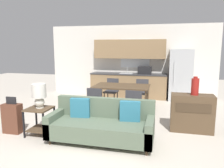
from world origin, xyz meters
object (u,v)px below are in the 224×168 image
(table_lamp, at_px, (39,94))
(dining_chair_far_right, at_px, (142,91))
(refrigerator, at_px, (180,75))
(couch, at_px, (102,125))
(dining_chair_near_right, at_px, (135,104))
(dining_chair_far_left, at_px, (112,90))
(vase, at_px, (195,86))
(dining_chair_near_left, at_px, (96,102))
(side_table, at_px, (39,117))
(credenza, at_px, (192,113))
(suitcase, at_px, (13,118))
(dining_table, at_px, (122,88))

(table_lamp, xyz_separation_m, dining_chair_far_right, (1.86, 2.92, -0.42))
(refrigerator, relative_size, couch, 0.87)
(dining_chair_near_right, xyz_separation_m, dining_chair_far_left, (-0.99, 1.68, 0.00))
(vase, distance_m, dining_chair_far_left, 3.06)
(dining_chair_far_left, xyz_separation_m, dining_chair_far_right, (1.00, 0.04, 0.00))
(vase, xyz_separation_m, dining_chair_near_left, (-2.35, 0.28, -0.55))
(refrigerator, relative_size, dining_chair_far_right, 2.13)
(refrigerator, relative_size, dining_chair_far_left, 2.13)
(refrigerator, relative_size, vase, 4.44)
(couch, xyz_separation_m, table_lamp, (-1.36, -0.01, 0.56))
(side_table, height_order, dining_chair_near_left, dining_chair_near_left)
(credenza, relative_size, suitcase, 1.13)
(credenza, relative_size, dining_chair_far_left, 1.08)
(couch, relative_size, dining_chair_far_right, 2.44)
(dining_table, xyz_separation_m, suitcase, (-2.01, -2.11, -0.39))
(table_lamp, relative_size, credenza, 0.57)
(refrigerator, xyz_separation_m, couch, (-1.72, -3.97, -0.57))
(dining_table, relative_size, credenza, 1.73)
(dining_chair_far_left, xyz_separation_m, suitcase, (-1.52, -2.93, -0.14))
(dining_chair_near_left, distance_m, suitcase, 2.00)
(table_lamp, bearing_deg, dining_chair_far_right, 57.51)
(side_table, bearing_deg, refrigerator, 52.22)
(side_table, xyz_separation_m, dining_chair_far_left, (0.87, 2.89, 0.08))
(couch, xyz_separation_m, dining_chair_near_left, (-0.51, 1.24, 0.14))
(dining_table, xyz_separation_m, vase, (1.84, -1.08, 0.30))
(refrigerator, xyz_separation_m, dining_chair_far_right, (-1.23, -1.06, -0.42))
(dining_table, bearing_deg, dining_chair_far_right, 59.81)
(side_table, relative_size, table_lamp, 1.15)
(refrigerator, bearing_deg, dining_chair_far_left, -153.61)
(refrigerator, height_order, dining_table, refrigerator)
(dining_table, distance_m, couch, 2.08)
(table_lamp, distance_m, dining_chair_far_right, 3.48)
(side_table, height_order, credenza, credenza)
(table_lamp, bearing_deg, dining_chair_near_right, 32.95)
(couch, xyz_separation_m, dining_chair_far_left, (-0.50, 2.86, 0.14))
(couch, height_order, dining_chair_near_right, dining_chair_near_right)
(dining_table, bearing_deg, vase, -30.44)
(dining_chair_far_right, bearing_deg, vase, -58.33)
(vase, distance_m, dining_chair_near_right, 1.47)
(refrigerator, xyz_separation_m, credenza, (0.08, -3.00, -0.48))
(side_table, relative_size, dining_chair_far_left, 0.70)
(dining_chair_near_right, xyz_separation_m, suitcase, (-2.51, -1.25, -0.14))
(dining_table, relative_size, vase, 3.89)
(refrigerator, distance_m, vase, 3.01)
(vase, bearing_deg, couch, -152.32)
(couch, relative_size, credenza, 2.27)
(credenza, bearing_deg, couch, -151.73)
(dining_table, bearing_deg, dining_chair_near_right, -59.85)
(table_lamp, relative_size, vase, 1.28)
(refrigerator, bearing_deg, table_lamp, -127.76)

